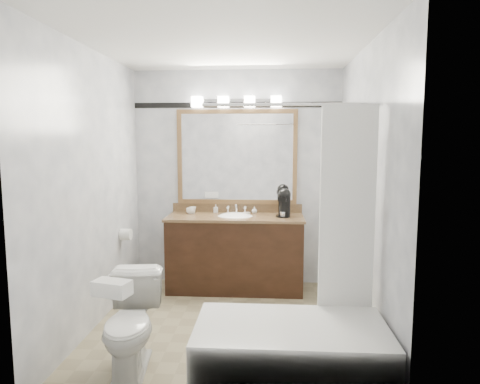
# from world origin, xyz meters

# --- Properties ---
(room) EXTENTS (2.42, 2.62, 2.52)m
(room) POSITION_xyz_m (0.00, 0.00, 1.25)
(room) COLOR gray
(room) RESTS_ON ground
(vanity) EXTENTS (1.53, 0.58, 0.97)m
(vanity) POSITION_xyz_m (0.00, 1.02, 0.44)
(vanity) COLOR black
(vanity) RESTS_ON ground
(mirror) EXTENTS (1.40, 0.04, 1.10)m
(mirror) POSITION_xyz_m (0.00, 1.28, 1.50)
(mirror) COLOR olive
(mirror) RESTS_ON room
(vanity_light_bar) EXTENTS (1.02, 0.14, 0.12)m
(vanity_light_bar) POSITION_xyz_m (0.00, 1.23, 2.13)
(vanity_light_bar) COLOR silver
(vanity_light_bar) RESTS_ON room
(accent_stripe) EXTENTS (2.40, 0.01, 0.06)m
(accent_stripe) POSITION_xyz_m (0.00, 1.29, 2.10)
(accent_stripe) COLOR black
(accent_stripe) RESTS_ON room
(bathtub) EXTENTS (1.30, 0.75, 1.96)m
(bathtub) POSITION_xyz_m (0.55, -0.90, 0.28)
(bathtub) COLOR white
(bathtub) RESTS_ON ground
(tp_roll) EXTENTS (0.11, 0.12, 0.12)m
(tp_roll) POSITION_xyz_m (-1.14, 0.66, 0.70)
(tp_roll) COLOR white
(tp_roll) RESTS_ON room
(toilet) EXTENTS (0.47, 0.73, 0.70)m
(toilet) POSITION_xyz_m (-0.63, -0.77, 0.35)
(toilet) COLOR white
(toilet) RESTS_ON ground
(tissue_box) EXTENTS (0.26, 0.18, 0.10)m
(tissue_box) POSITION_xyz_m (-0.63, -1.12, 0.75)
(tissue_box) COLOR white
(tissue_box) RESTS_ON toilet
(coffee_maker) EXTENTS (0.17, 0.20, 0.31)m
(coffee_maker) POSITION_xyz_m (0.55, 1.03, 1.01)
(coffee_maker) COLOR black
(coffee_maker) RESTS_ON vanity
(cup_left) EXTENTS (0.10, 0.10, 0.07)m
(cup_left) POSITION_xyz_m (-0.53, 1.14, 0.88)
(cup_left) COLOR white
(cup_left) RESTS_ON vanity
(cup_right) EXTENTS (0.09, 0.09, 0.07)m
(cup_right) POSITION_xyz_m (-0.51, 1.16, 0.89)
(cup_right) COLOR white
(cup_right) RESTS_ON vanity
(soap_bottle_a) EXTENTS (0.05, 0.05, 0.10)m
(soap_bottle_a) POSITION_xyz_m (-0.25, 1.22, 0.90)
(soap_bottle_a) COLOR white
(soap_bottle_a) RESTS_ON vanity
(soap_bottle_b) EXTENTS (0.08, 0.08, 0.08)m
(soap_bottle_b) POSITION_xyz_m (0.21, 1.20, 0.89)
(soap_bottle_b) COLOR white
(soap_bottle_b) RESTS_ON vanity
(soap_bar) EXTENTS (0.09, 0.07, 0.02)m
(soap_bar) POSITION_xyz_m (0.12, 1.13, 0.86)
(soap_bar) COLOR beige
(soap_bar) RESTS_ON vanity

